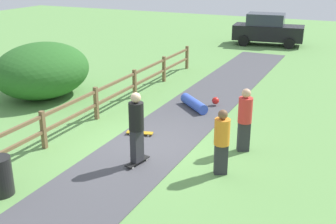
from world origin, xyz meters
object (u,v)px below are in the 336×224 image
(bush_large, at_px, (42,70))
(trash_bin, at_px, (0,176))
(bystander_red, at_px, (245,117))
(skater_riding, at_px, (136,125))
(skater_fallen, at_px, (196,103))
(skateboard_loose, at_px, (140,133))
(parked_car_black, at_px, (268,29))
(bystander_orange, at_px, (222,139))

(bush_large, xyz_separation_m, trash_bin, (4.03, -6.17, -0.59))
(trash_bin, distance_m, bystander_red, 6.31)
(skater_riding, relative_size, skater_fallen, 1.37)
(skater_riding, xyz_separation_m, skateboard_loose, (-0.88, 1.72, -1.02))
(skater_fallen, relative_size, parked_car_black, 0.32)
(skateboard_loose, bearing_deg, bystander_red, 5.14)
(bystander_orange, relative_size, parked_car_black, 0.38)
(skateboard_loose, distance_m, parked_car_black, 16.13)
(trash_bin, height_order, skateboard_loose, trash_bin)
(bush_large, xyz_separation_m, skater_fallen, (5.83, 1.14, -0.84))
(skateboard_loose, xyz_separation_m, bystander_red, (3.11, 0.28, 0.90))
(trash_bin, relative_size, bystander_orange, 0.54)
(bush_large, bearing_deg, bystander_red, -10.70)
(skater_riding, xyz_separation_m, bystander_red, (2.23, 2.00, -0.11))
(bystander_orange, height_order, parked_car_black, parked_car_black)
(bush_large, distance_m, skater_fallen, 6.00)
(bush_large, bearing_deg, parked_car_black, 69.42)
(skateboard_loose, relative_size, parked_car_black, 0.19)
(bystander_red, bearing_deg, skateboard_loose, -174.86)
(skateboard_loose, distance_m, bystander_orange, 3.34)
(skater_fallen, relative_size, bystander_red, 0.79)
(bystander_orange, distance_m, parked_car_black, 17.60)
(skater_fallen, bearing_deg, skateboard_loose, -101.68)
(parked_car_black, bearing_deg, skateboard_loose, -90.51)
(skater_riding, bearing_deg, trash_bin, -128.38)
(skateboard_loose, height_order, parked_car_black, parked_car_black)
(bystander_red, distance_m, parked_car_black, 16.10)
(bush_large, height_order, skater_fallen, bush_large)
(bystander_red, xyz_separation_m, parked_car_black, (-2.97, 15.82, -0.03))
(bush_large, height_order, parked_car_black, bush_large)
(skateboard_loose, relative_size, bystander_red, 0.46)
(bush_large, distance_m, parked_car_black, 15.23)
(bystander_red, bearing_deg, skater_fallen, 132.54)
(bystander_red, relative_size, parked_car_black, 0.41)
(skater_riding, height_order, bystander_red, skater_riding)
(skater_riding, height_order, skater_fallen, skater_riding)
(trash_bin, xyz_separation_m, skateboard_loose, (1.18, 4.32, -0.36))
(bush_large, distance_m, skater_riding, 7.06)
(trash_bin, bearing_deg, skateboard_loose, 74.77)
(bush_large, height_order, trash_bin, bush_large)
(bush_large, xyz_separation_m, bystander_orange, (8.18, -3.12, -0.12))
(skater_fallen, bearing_deg, trash_bin, -103.79)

